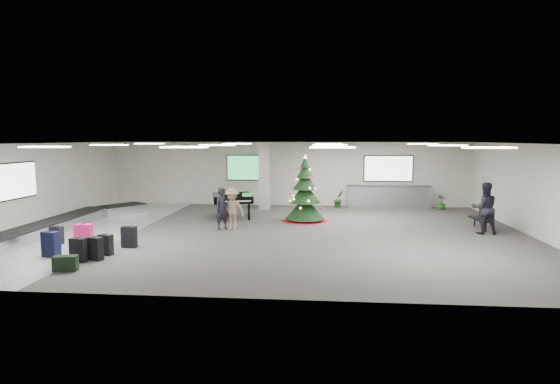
# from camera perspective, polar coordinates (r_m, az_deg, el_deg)

# --- Properties ---
(ground) EXTENTS (18.00, 18.00, 0.00)m
(ground) POSITION_cam_1_polar(r_m,az_deg,el_deg) (16.92, -0.85, -4.97)
(ground) COLOR #393734
(ground) RESTS_ON ground
(room_envelope) EXTENTS (18.02, 14.02, 3.21)m
(room_envelope) POSITION_cam_1_polar(r_m,az_deg,el_deg) (17.32, -1.89, 3.08)
(room_envelope) COLOR #ABA79C
(room_envelope) RESTS_ON ground
(baggage_carousel) EXTENTS (2.28, 9.71, 0.43)m
(baggage_carousel) POSITION_cam_1_polar(r_m,az_deg,el_deg) (19.25, -24.82, -3.52)
(baggage_carousel) COLOR silver
(baggage_carousel) RESTS_ON ground
(service_counter) EXTENTS (4.05, 0.65, 1.08)m
(service_counter) POSITION_cam_1_polar(r_m,az_deg,el_deg) (23.53, 13.08, -0.53)
(service_counter) COLOR silver
(service_counter) RESTS_ON ground
(suitcase_0) EXTENTS (0.45, 0.28, 0.68)m
(suitcase_0) POSITION_cam_1_polar(r_m,az_deg,el_deg) (14.06, -23.35, -6.50)
(suitcase_0) COLOR black
(suitcase_0) RESTS_ON ground
(suitcase_1) EXTENTS (0.47, 0.34, 0.67)m
(suitcase_1) POSITION_cam_1_polar(r_m,az_deg,el_deg) (14.08, -21.60, -6.44)
(suitcase_1) COLOR black
(suitcase_1) RESTS_ON ground
(pink_suitcase) EXTENTS (0.52, 0.32, 0.80)m
(pink_suitcase) POSITION_cam_1_polar(r_m,az_deg,el_deg) (15.57, -22.80, -5.03)
(pink_suitcase) COLOR #D51B66
(pink_suitcase) RESTS_ON ground
(suitcase_3) EXTENTS (0.46, 0.28, 0.68)m
(suitcase_3) POSITION_cam_1_polar(r_m,az_deg,el_deg) (15.33, -17.92, -5.23)
(suitcase_3) COLOR black
(suitcase_3) RESTS_ON ground
(navy_suitcase) EXTENTS (0.52, 0.38, 0.75)m
(navy_suitcase) POSITION_cam_1_polar(r_m,az_deg,el_deg) (14.97, -26.14, -5.73)
(navy_suitcase) COLOR black
(navy_suitcase) RESTS_ON ground
(green_duffel) EXTENTS (0.63, 0.40, 0.41)m
(green_duffel) POSITION_cam_1_polar(r_m,az_deg,el_deg) (13.30, -24.68, -7.90)
(green_duffel) COLOR black
(green_duffel) RESTS_ON ground
(suitcase_7) EXTENTS (0.46, 0.33, 0.62)m
(suitcase_7) POSITION_cam_1_polar(r_m,az_deg,el_deg) (14.58, -20.48, -6.05)
(suitcase_7) COLOR black
(suitcase_7) RESTS_ON ground
(suitcase_8) EXTENTS (0.42, 0.27, 0.60)m
(suitcase_8) POSITION_cam_1_polar(r_m,az_deg,el_deg) (16.62, -25.57, -4.80)
(suitcase_8) COLOR black
(suitcase_8) RESTS_ON ground
(christmas_tree) EXTENTS (1.93, 1.93, 2.75)m
(christmas_tree) POSITION_cam_1_polar(r_m,az_deg,el_deg) (19.12, 3.06, -0.78)
(christmas_tree) COLOR maroon
(christmas_tree) RESTS_ON ground
(grand_piano) EXTENTS (2.08, 2.43, 1.19)m
(grand_piano) POSITION_cam_1_polar(r_m,az_deg,el_deg) (19.99, -5.85, -0.75)
(grand_piano) COLOR black
(grand_piano) RESTS_ON ground
(bench) EXTENTS (0.52, 1.39, 0.87)m
(bench) POSITION_cam_1_polar(r_m,az_deg,el_deg) (19.03, 23.51, -2.72)
(bench) COLOR black
(bench) RESTS_ON ground
(traveler_a) EXTENTS (0.68, 0.66, 1.58)m
(traveler_a) POSITION_cam_1_polar(r_m,az_deg,el_deg) (17.50, -7.02, -2.01)
(traveler_a) COLOR black
(traveler_a) RESTS_ON ground
(traveler_b) EXTENTS (1.13, 0.83, 1.56)m
(traveler_b) POSITION_cam_1_polar(r_m,az_deg,el_deg) (17.42, -5.84, -2.06)
(traveler_b) COLOR #846E52
(traveler_b) RESTS_ON ground
(traveler_bench) EXTENTS (0.91, 0.72, 1.84)m
(traveler_bench) POSITION_cam_1_polar(r_m,az_deg,el_deg) (18.07, 23.66, -1.82)
(traveler_bench) COLOR black
(traveler_bench) RESTS_ON ground
(potted_plant_left) EXTENTS (0.62, 0.61, 0.88)m
(potted_plant_left) POSITION_cam_1_polar(r_m,az_deg,el_deg) (22.99, 7.15, -0.85)
(potted_plant_left) COLOR #1C4215
(potted_plant_left) RESTS_ON ground
(potted_plant_right) EXTENTS (0.56, 0.56, 0.71)m
(potted_plant_right) POSITION_cam_1_polar(r_m,az_deg,el_deg) (23.47, 19.09, -1.21)
(potted_plant_right) COLOR #1C4215
(potted_plant_right) RESTS_ON ground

